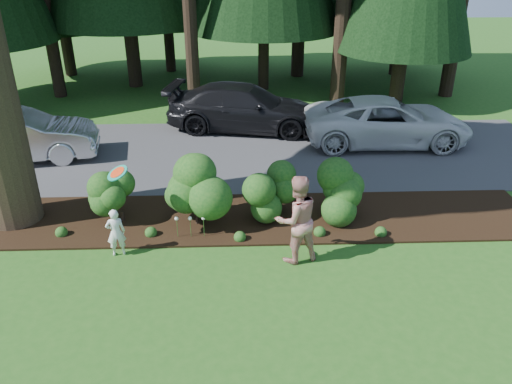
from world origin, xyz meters
TOP-DOWN VIEW (x-y plane):
  - ground at (0.00, 0.00)m, footprint 80.00×80.00m
  - mulch_bed at (0.00, 3.25)m, footprint 16.00×2.50m
  - driveway at (0.00, 7.50)m, footprint 22.00×6.00m
  - shrub_row at (0.77, 3.14)m, footprint 6.53×1.60m
  - lily_cluster at (-0.30, 2.40)m, footprint 0.69×0.09m
  - car_silver_wagon at (-5.94, 7.16)m, footprint 4.95×2.43m
  - car_white_suv at (5.73, 8.23)m, footprint 5.47×2.60m
  - car_dark_suv at (1.05, 9.80)m, footprint 5.79×3.15m
  - child at (-1.82, 1.80)m, footprint 0.46×0.36m
  - adult at (1.98, 1.48)m, footprint 1.12×0.99m
  - frisbee at (-1.72, 2.20)m, footprint 0.48×0.46m

SIDE VIEW (x-z plane):
  - ground at x=0.00m, z-range 0.00..0.00m
  - driveway at x=0.00m, z-range 0.00..0.03m
  - mulch_bed at x=0.00m, z-range 0.00..0.05m
  - lily_cluster at x=-0.30m, z-range 0.21..0.78m
  - child at x=-1.82m, z-range 0.00..1.10m
  - car_white_suv at x=5.73m, z-range 0.03..1.54m
  - shrub_row at x=0.77m, z-range 0.00..1.61m
  - car_silver_wagon at x=-5.94m, z-range 0.03..1.59m
  - car_dark_suv at x=1.05m, z-range 0.03..1.62m
  - adult at x=1.98m, z-range 0.00..1.93m
  - frisbee at x=-1.72m, z-range 1.59..1.91m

